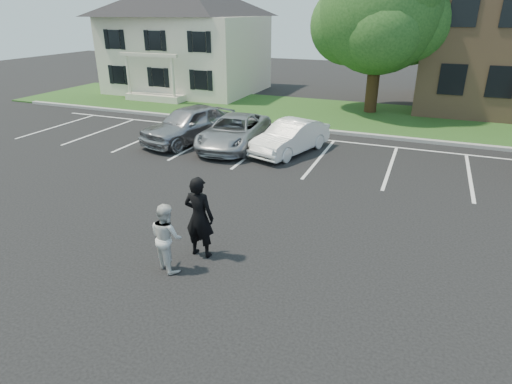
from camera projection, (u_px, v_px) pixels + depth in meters
ground_plane at (241, 252)px, 10.69m from camera, size 90.00×90.00×0.00m
curb at (340, 132)px, 20.90m from camera, size 40.00×0.30×0.15m
grass_strip at (354, 116)px, 24.33m from camera, size 44.00×8.00×0.08m
stall_lines at (358, 155)px, 17.85m from camera, size 34.00×5.36×0.01m
house at (187, 37)px, 30.71m from camera, size 10.30×9.22×7.60m
tree at (382, 15)px, 23.22m from camera, size 7.80×7.20×8.80m
man_black_suit at (199, 217)px, 10.21m from camera, size 0.75×0.49×2.06m
man_white_shirt at (167, 237)px, 9.75m from camera, size 0.99×0.91×1.63m
car_silver_west at (190, 124)px, 19.42m from camera, size 3.32×5.20×1.65m
car_silver_minivan at (234, 132)px, 18.75m from camera, size 2.66×5.07×1.36m
car_white_sedan at (291, 137)px, 17.93m from camera, size 2.58×4.32×1.34m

